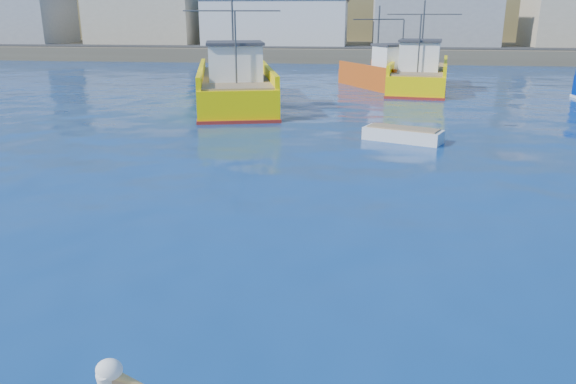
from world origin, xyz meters
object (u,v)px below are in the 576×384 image
(trawler_yellow_a, at_px, (235,87))
(skiff_mid, at_px, (403,136))
(trawler_yellow_b, at_px, (419,75))
(boat_orange, at_px, (384,75))

(trawler_yellow_a, bearing_deg, skiff_mid, -43.50)
(trawler_yellow_a, height_order, skiff_mid, trawler_yellow_a)
(trawler_yellow_b, xyz_separation_m, boat_orange, (-2.59, 0.54, -0.02))
(trawler_yellow_b, bearing_deg, skiff_mid, -97.42)
(trawler_yellow_a, height_order, boat_orange, trawler_yellow_a)
(skiff_mid, bearing_deg, trawler_yellow_b, 82.58)
(trawler_yellow_a, relative_size, trawler_yellow_b, 1.16)
(trawler_yellow_b, distance_m, boat_orange, 2.64)
(trawler_yellow_b, distance_m, skiff_mid, 18.77)
(trawler_yellow_a, distance_m, boat_orange, 13.76)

